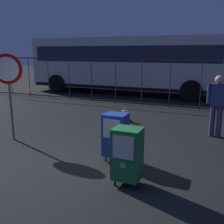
# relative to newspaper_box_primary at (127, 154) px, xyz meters

# --- Properties ---
(ground_plane) EXTENTS (60.00, 60.00, 0.00)m
(ground_plane) POSITION_rel_newspaper_box_primary_xyz_m (-1.23, 0.30, -0.57)
(ground_plane) COLOR black
(newspaper_box_primary) EXTENTS (0.48, 0.42, 1.02)m
(newspaper_box_primary) POSITION_rel_newspaper_box_primary_xyz_m (0.00, 0.00, 0.00)
(newspaper_box_primary) COLOR black
(newspaper_box_primary) RESTS_ON ground_plane
(newspaper_box_secondary) EXTENTS (0.48, 0.42, 1.02)m
(newspaper_box_secondary) POSITION_rel_newspaper_box_primary_xyz_m (-0.59, 0.89, 0.00)
(newspaper_box_secondary) COLOR black
(newspaper_box_secondary) RESTS_ON ground_plane
(stop_sign) EXTENTS (0.71, 0.31, 2.23)m
(stop_sign) POSITION_rel_newspaper_box_primary_xyz_m (-3.59, 1.07, 1.03)
(stop_sign) COLOR #4C4F54
(stop_sign) RESTS_ON ground_plane
(pedestrian) EXTENTS (0.55, 0.22, 1.67)m
(pedestrian) POSITION_rel_newspaper_box_primary_xyz_m (1.28, 3.47, 0.38)
(pedestrian) COLOR #382D51
(pedestrian) RESTS_ON ground_plane
(traffic_cone) EXTENTS (0.36, 0.36, 0.53)m
(traffic_cone) POSITION_rel_newspaper_box_primary_xyz_m (-1.56, 4.02, -0.31)
(traffic_cone) COLOR black
(traffic_cone) RESTS_ON ground_plane
(fence_barrier) EXTENTS (18.03, 0.04, 2.00)m
(fence_barrier) POSITION_rel_newspaper_box_primary_xyz_m (-1.23, 6.76, 0.45)
(fence_barrier) COLOR #2D2D33
(fence_barrier) RESTS_ON ground_plane
(bus_near) EXTENTS (10.53, 2.87, 3.00)m
(bus_near) POSITION_rel_newspaper_box_primary_xyz_m (-3.67, 9.76, 1.14)
(bus_near) COLOR beige
(bus_near) RESTS_ON ground_plane
(bus_far) EXTENTS (10.74, 3.91, 3.00)m
(bus_far) POSITION_rel_newspaper_box_primary_xyz_m (-6.99, 14.21, 1.14)
(bus_far) COLOR red
(bus_far) RESTS_ON ground_plane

